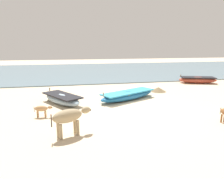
{
  "coord_description": "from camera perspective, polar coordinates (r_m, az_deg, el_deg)",
  "views": [
    {
      "loc": [
        -3.19,
        -10.27,
        3.4
      ],
      "look_at": [
        -0.61,
        2.3,
        0.6
      ],
      "focal_mm": 32.61,
      "sensor_mm": 36.0,
      "label": 1
    }
  ],
  "objects": [
    {
      "name": "sea_water",
      "position": [
        27.87,
        -4.98,
        5.34
      ],
      "size": [
        60.0,
        20.0,
        0.08
      ],
      "primitive_type": "cube",
      "color": "slate",
      "rests_on": "ground"
    },
    {
      "name": "calf_far_tan",
      "position": [
        10.37,
        -19.07,
        -5.16
      ],
      "size": [
        0.87,
        0.32,
        0.56
      ],
      "rotation": [
        0.0,
        0.0,
        6.17
      ],
      "color": "tan",
      "rests_on": "ground"
    },
    {
      "name": "fishing_boat_4",
      "position": [
        20.26,
        22.9,
        2.55
      ],
      "size": [
        3.54,
        2.1,
        0.77
      ],
      "rotation": [
        0.0,
        0.0,
        2.84
      ],
      "color": "#B74733",
      "rests_on": "ground"
    },
    {
      "name": "fishing_boat_2",
      "position": [
        12.44,
        -13.82,
        -2.51
      ],
      "size": [
        2.67,
        3.28,
        0.75
      ],
      "rotation": [
        0.0,
        0.0,
        2.15
      ],
      "color": "#8CA5B7",
      "rests_on": "ground"
    },
    {
      "name": "debris_pile_1",
      "position": [
        15.63,
        12.84,
        0.05
      ],
      "size": [
        1.62,
        1.62,
        0.33
      ],
      "primitive_type": "cone",
      "rotation": [
        0.0,
        0.0,
        4.1
      ],
      "color": "#7A6647",
      "rests_on": "ground"
    },
    {
      "name": "fishing_boat_0",
      "position": [
        12.99,
        4.5,
        -1.58
      ],
      "size": [
        4.25,
        2.85,
        0.73
      ],
      "rotation": [
        0.0,
        0.0,
        3.6
      ],
      "color": "#1E669E",
      "rests_on": "ground"
    },
    {
      "name": "ground",
      "position": [
        11.28,
        5.42,
        -5.3
      ],
      "size": [
        80.0,
        80.0,
        0.0
      ],
      "primitive_type": "plane",
      "color": "beige"
    },
    {
      "name": "cow_adult_dun",
      "position": [
        7.89,
        -11.96,
        -7.48
      ],
      "size": [
        1.57,
        0.96,
        1.06
      ],
      "rotation": [
        0.0,
        0.0,
        0.42
      ],
      "color": "tan",
      "rests_on": "ground"
    }
  ]
}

